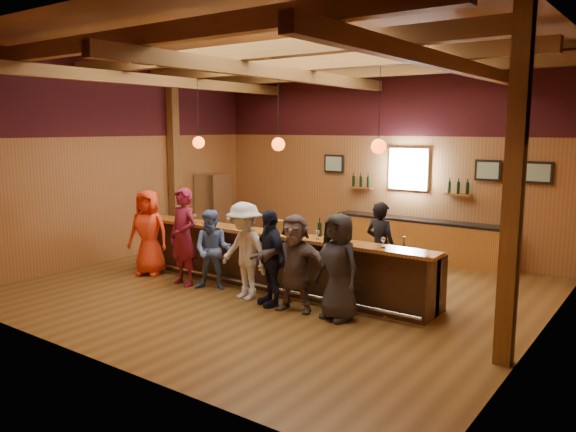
{
  "coord_description": "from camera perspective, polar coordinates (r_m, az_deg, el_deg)",
  "views": [
    {
      "loc": [
        6.1,
        -8.17,
        3.01
      ],
      "look_at": [
        0.0,
        0.3,
        1.35
      ],
      "focal_mm": 35.0,
      "sensor_mm": 36.0,
      "label": 1
    }
  ],
  "objects": [
    {
      "name": "bartender",
      "position": [
        10.5,
        9.35,
        -3.05
      ],
      "size": [
        0.66,
        0.48,
        1.66
      ],
      "primitive_type": "imported",
      "rotation": [
        0.0,
        0.0,
        3.0
      ],
      "color": "black",
      "rests_on": "ground"
    },
    {
      "name": "customer_brown",
      "position": [
        9.2,
        0.69,
        -4.79
      ],
      "size": [
        1.57,
        0.79,
        1.62
      ],
      "primitive_type": "imported",
      "rotation": [
        0.0,
        0.0,
        0.22
      ],
      "color": "#604E4D",
      "rests_on": "ground"
    },
    {
      "name": "glass_b",
      "position": [
        11.38,
        -9.48,
        -0.03
      ],
      "size": [
        0.08,
        0.08,
        0.18
      ],
      "color": "silver",
      "rests_on": "bar_counter"
    },
    {
      "name": "glass_d",
      "position": [
        10.87,
        -6.11,
        -0.4
      ],
      "size": [
        0.08,
        0.08,
        0.18
      ],
      "color": "silver",
      "rests_on": "bar_counter"
    },
    {
      "name": "bottle_a",
      "position": [
        9.99,
        1.24,
        -1.19
      ],
      "size": [
        0.07,
        0.07,
        0.32
      ],
      "color": "black",
      "rests_on": "bar_counter"
    },
    {
      "name": "framed_pictures",
      "position": [
        12.92,
        15.67,
        4.66
      ],
      "size": [
        5.35,
        0.05,
        0.45
      ],
      "color": "black",
      "rests_on": "room"
    },
    {
      "name": "pendant_lights",
      "position": [
        10.19,
        -0.99,
        7.34
      ],
      "size": [
        4.24,
        0.24,
        1.37
      ],
      "color": "black",
      "rests_on": "room"
    },
    {
      "name": "customer_white",
      "position": [
        9.86,
        -4.42,
        -3.57
      ],
      "size": [
        1.21,
        0.83,
        1.72
      ],
      "primitive_type": "imported",
      "rotation": [
        0.0,
        0.0,
        -0.18
      ],
      "color": "silver",
      "rests_on": "ground"
    },
    {
      "name": "bar_counter",
      "position": [
        10.6,
        -0.4,
        -4.54
      ],
      "size": [
        6.3,
        1.07,
        1.11
      ],
      "color": "black",
      "rests_on": "ground"
    },
    {
      "name": "back_bar_cabinet",
      "position": [
        13.1,
        13.12,
        -2.35
      ],
      "size": [
        4.0,
        0.52,
        0.95
      ],
      "color": "brown",
      "rests_on": "ground"
    },
    {
      "name": "glass_e",
      "position": [
        10.42,
        -3.6,
        -0.82
      ],
      "size": [
        0.07,
        0.07,
        0.17
      ],
      "color": "silver",
      "rests_on": "bar_counter"
    },
    {
      "name": "customer_dark",
      "position": [
        8.83,
        5.13,
        -5.16
      ],
      "size": [
        0.93,
        0.72,
        1.7
      ],
      "primitive_type": "imported",
      "rotation": [
        0.0,
        0.0,
        -0.24
      ],
      "color": "#262628",
      "rests_on": "ground"
    },
    {
      "name": "glass_g",
      "position": [
        9.39,
        6.13,
        -1.91
      ],
      "size": [
        0.08,
        0.08,
        0.17
      ],
      "color": "silver",
      "rests_on": "bar_counter"
    },
    {
      "name": "room",
      "position": [
        10.24,
        -0.81,
        10.18
      ],
      "size": [
        9.04,
        9.0,
        4.52
      ],
      "color": "brown",
      "rests_on": "ground"
    },
    {
      "name": "customer_navy",
      "position": [
        9.51,
        -1.84,
        -4.26
      ],
      "size": [
        1.04,
        0.79,
        1.64
      ],
      "primitive_type": "imported",
      "rotation": [
        0.0,
        0.0,
        -0.47
      ],
      "color": "black",
      "rests_on": "ground"
    },
    {
      "name": "customer_orange",
      "position": [
        11.81,
        -13.99,
        -1.64
      ],
      "size": [
        1.0,
        0.83,
        1.75
      ],
      "primitive_type": "imported",
      "rotation": [
        0.0,
        0.0,
        0.37
      ],
      "color": "#F13A16",
      "rests_on": "ground"
    },
    {
      "name": "ice_bucket",
      "position": [
        10.15,
        -1.06,
        -1.08
      ],
      "size": [
        0.21,
        0.21,
        0.23
      ],
      "primitive_type": "cylinder",
      "color": "olive",
      "rests_on": "bar_counter"
    },
    {
      "name": "glass_c",
      "position": [
        11.3,
        -8.65,
        -0.07
      ],
      "size": [
        0.08,
        0.08,
        0.18
      ],
      "color": "silver",
      "rests_on": "bar_counter"
    },
    {
      "name": "glass_a",
      "position": [
        11.72,
        -10.96,
        0.25
      ],
      "size": [
        0.09,
        0.09,
        0.2
      ],
      "color": "silver",
      "rests_on": "bar_counter"
    },
    {
      "name": "customer_denim",
      "position": [
        10.52,
        -7.65,
        -3.44
      ],
      "size": [
        0.9,
        0.83,
        1.5
      ],
      "primitive_type": "imported",
      "rotation": [
        0.0,
        0.0,
        0.44
      ],
      "color": "#526BA4",
      "rests_on": "ground"
    },
    {
      "name": "glass_f",
      "position": [
        9.59,
        3.03,
        -1.7
      ],
      "size": [
        0.07,
        0.07,
        0.16
      ],
      "color": "silver",
      "rests_on": "bar_counter"
    },
    {
      "name": "customer_redvest",
      "position": [
        10.87,
        -10.58,
        -2.11
      ],
      "size": [
        0.73,
        0.52,
        1.87
      ],
      "primitive_type": "imported",
      "rotation": [
        0.0,
        0.0,
        -0.11
      ],
      "color": "maroon",
      "rests_on": "ground"
    },
    {
      "name": "stainless_fridge",
      "position": [
        14.98,
        -7.61,
        0.85
      ],
      "size": [
        0.7,
        0.7,
        1.8
      ],
      "primitive_type": "cube",
      "color": "silver",
      "rests_on": "ground"
    },
    {
      "name": "bottle_b",
      "position": [
        9.82,
        3.22,
        -1.37
      ],
      "size": [
        0.07,
        0.07,
        0.33
      ],
      "color": "black",
      "rests_on": "bar_counter"
    },
    {
      "name": "glass_h",
      "position": [
        9.01,
        9.65,
        -2.43
      ],
      "size": [
        0.08,
        0.08,
        0.18
      ],
      "color": "silver",
      "rests_on": "bar_counter"
    },
    {
      "name": "window",
      "position": [
        13.25,
        12.15,
        4.68
      ],
      "size": [
        0.95,
        0.09,
        0.95
      ],
      "color": "silver",
      "rests_on": "room"
    },
    {
      "name": "wine_shelves",
      "position": [
        13.23,
        11.97,
        2.81
      ],
      "size": [
        3.0,
        0.18,
        0.3
      ],
      "color": "brown",
      "rests_on": "room"
    }
  ]
}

